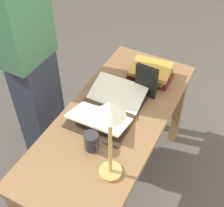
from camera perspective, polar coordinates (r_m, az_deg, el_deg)
ground_plane at (r=2.41m, az=0.15°, el=-14.66°), size 12.00×12.00×0.00m
reading_desk at (r=1.90m, az=0.19°, el=-4.95°), size 1.36×0.58×0.74m
open_book at (r=1.85m, az=-0.61°, el=-0.60°), size 0.49×0.36×0.08m
book_stack_tall at (r=2.06m, az=7.08°, el=5.63°), size 0.24×0.28×0.09m
book_standing_upright at (r=1.90m, az=6.28°, el=4.07°), size 0.03×0.14×0.22m
reading_lamp at (r=1.29m, az=-0.34°, el=-3.20°), size 0.13×0.13×0.49m
coffee_mug at (r=1.64m, az=-3.80°, el=-6.93°), size 0.08×0.10×0.10m
person_reader at (r=2.10m, az=-14.96°, el=8.78°), size 0.36×0.22×1.79m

